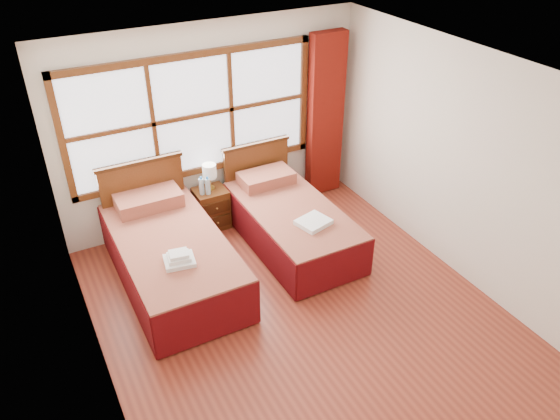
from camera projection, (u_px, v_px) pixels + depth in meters
floor at (299, 312)px, 5.88m from camera, size 4.50×4.50×0.00m
ceiling at (304, 77)px, 4.50m from camera, size 4.50×4.50×0.00m
wall_back at (212, 126)px, 6.87m from camera, size 4.00×0.00×4.00m
wall_left at (86, 272)px, 4.39m from camera, size 0.00×4.50×4.50m
wall_right at (459, 164)px, 5.98m from camera, size 0.00×4.50×4.50m
window at (193, 116)px, 6.64m from camera, size 3.16×0.06×1.56m
curtain at (325, 116)px, 7.47m from camera, size 0.50×0.16×2.30m
bed_left at (171, 254)px, 6.20m from camera, size 1.13×2.19×1.10m
bed_right at (290, 221)px, 6.83m from camera, size 1.03×2.05×1.00m
nightstand at (212, 208)px, 7.15m from camera, size 0.41×0.41×0.54m
towels_left at (179, 259)px, 5.63m from camera, size 0.35×0.32×0.13m
towels_right at (313, 222)px, 6.35m from camera, size 0.42×0.39×0.06m
lamp at (209, 172)px, 6.92m from camera, size 0.18×0.18×0.35m
bottle_near at (202, 186)px, 6.87m from camera, size 0.07×0.07×0.25m
bottle_far at (208, 186)px, 6.87m from camera, size 0.06×0.06×0.24m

